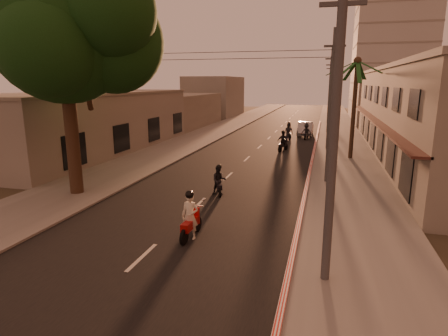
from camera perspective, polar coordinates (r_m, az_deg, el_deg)
The scene contains 20 objects.
ground at distance 17.13m, azimuth -6.20°, elevation -7.67°, with size 160.00×160.00×0.00m, color #383023.
road at distance 35.90m, azimuth 5.46°, elevation 3.24°, with size 10.00×140.00×0.02m, color black.
sidewalk_right at distance 35.43m, azimuth 17.51°, elevation 2.66°, with size 5.00×140.00×0.12m, color slate.
sidewalk_left at distance 37.87m, azimuth -5.81°, elevation 3.81°, with size 5.00×140.00×0.12m, color slate.
curb_stripe at distance 30.49m, azimuth 13.32°, elevation 1.40°, with size 0.20×60.00×0.20m, color red.
shophouse_row at distance 33.94m, azimuth 29.07°, elevation 7.33°, with size 8.80×34.20×7.30m.
left_building at distance 35.27m, azimuth -19.43°, elevation 6.65°, with size 8.20×24.20×5.20m.
distant_tower at distance 72.05m, azimuth 24.41°, elevation 18.18°, with size 12.10×12.10×28.00m.
broadleaf_tree at distance 21.32m, azimuth -22.26°, elevation 18.68°, with size 9.60×8.70×12.10m.
palm_tree at distance 30.99m, azimuth 19.62°, elevation 14.32°, with size 5.00×5.00×8.20m.
utility_poles at distance 34.90m, azimuth 16.06°, elevation 13.30°, with size 1.20×48.26×9.00m.
filler_right at distance 60.51m, azimuth 23.14°, elevation 9.04°, with size 8.00×14.00×6.00m, color gray.
filler_left_near at distance 52.95m, azimuth -7.05°, elevation 8.69°, with size 8.00×14.00×4.40m, color gray.
filler_left_far at distance 69.85m, azimuth -1.42°, elevation 10.84°, with size 8.00×14.00×7.00m, color gray.
scooter_red at distance 14.74m, azimuth -5.16°, elevation -7.54°, with size 0.77×2.00×1.97m.
scooter_mid_a at distance 20.34m, azimuth -0.76°, elevation -1.96°, with size 1.19×1.65×1.70m.
scooter_mid_b at distance 33.72m, azimuth 8.95°, elevation 3.97°, with size 1.29×1.83×1.87m.
scooter_far_a at distance 40.90m, azimuth 9.82°, elevation 5.49°, with size 1.17×1.88×1.89m.
scooter_far_b at distance 41.27m, azimuth 12.43°, elevation 5.40°, with size 1.28×1.82×1.79m.
parked_car at distance 44.51m, azimuth 12.30°, elevation 5.87°, with size 1.66×4.70×1.54m, color #A8AAB0.
Camera 1 is at (5.95, -14.90, 5.99)m, focal length 30.00 mm.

